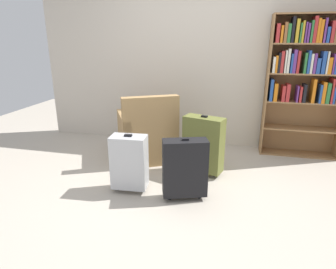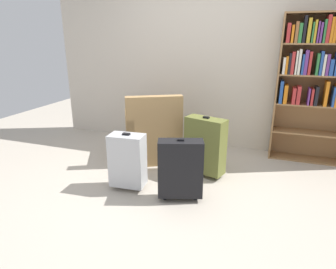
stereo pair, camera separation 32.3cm
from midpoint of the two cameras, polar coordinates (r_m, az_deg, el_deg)
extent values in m
plane|color=#B2A899|center=(3.11, -1.94, -11.92)|extent=(8.53, 8.53, 0.00)
cube|color=beige|center=(4.40, 4.00, 14.77)|extent=(4.87, 0.10, 2.60)
cube|color=olive|center=(4.18, 16.51, 8.79)|extent=(0.02, 0.29, 1.86)
cube|color=olive|center=(4.36, 22.96, 8.48)|extent=(1.01, 0.02, 1.86)
cube|color=olive|center=(4.46, 21.77, -3.48)|extent=(0.97, 0.27, 0.02)
cube|color=olive|center=(4.35, 22.34, 1.08)|extent=(0.97, 0.27, 0.02)
cube|color=olive|center=(4.26, 22.94, 5.86)|extent=(0.97, 0.27, 0.02)
cube|color=olive|center=(4.21, 23.57, 10.81)|extent=(0.97, 0.27, 0.02)
cube|color=olive|center=(4.19, 24.23, 15.84)|extent=(0.97, 0.27, 0.02)
cube|color=olive|center=(4.20, 24.89, 20.61)|extent=(0.97, 0.27, 0.02)
cube|color=#264C99|center=(4.17, 17.31, 8.38)|extent=(0.04, 0.24, 0.29)
cube|color=orange|center=(4.18, 18.04, 7.96)|extent=(0.04, 0.24, 0.23)
cube|color=#B22D2D|center=(4.17, 19.42, 7.61)|extent=(0.04, 0.20, 0.21)
cube|color=#B22D2D|center=(4.17, 20.17, 7.68)|extent=(0.04, 0.18, 0.23)
cube|color=#66337F|center=(4.18, 21.78, 7.41)|extent=(0.02, 0.18, 0.21)
cube|color=#B22D2D|center=(4.21, 22.24, 7.37)|extent=(0.03, 0.23, 0.20)
cube|color=black|center=(4.19, 22.94, 7.45)|extent=(0.04, 0.17, 0.24)
cube|color=orange|center=(4.21, 24.42, 7.78)|extent=(0.04, 0.17, 0.30)
cube|color=#264C99|center=(4.23, 25.47, 7.22)|extent=(0.02, 0.18, 0.24)
cube|color=orange|center=(4.23, 26.00, 7.39)|extent=(0.04, 0.17, 0.27)
cube|color=#2D7238|center=(4.24, 26.68, 7.24)|extent=(0.04, 0.16, 0.26)
cube|color=#B22D2D|center=(4.28, 27.27, 7.61)|extent=(0.02, 0.22, 0.31)
cube|color=#264C99|center=(4.27, 27.58, 6.84)|extent=(0.02, 0.18, 0.21)
cube|color=brown|center=(4.29, 28.01, 7.44)|extent=(0.02, 0.22, 0.30)
cube|color=silver|center=(4.11, 17.70, 12.86)|extent=(0.03, 0.20, 0.20)
cube|color=orange|center=(4.12, 18.15, 12.93)|extent=(0.03, 0.21, 0.22)
cube|color=black|center=(4.09, 18.65, 13.11)|extent=(0.03, 0.16, 0.25)
cube|color=#B22D2D|center=(4.13, 19.12, 13.24)|extent=(0.04, 0.22, 0.27)
cube|color=silver|center=(4.10, 19.75, 13.22)|extent=(0.02, 0.16, 0.28)
cube|color=silver|center=(4.12, 20.21, 13.32)|extent=(0.03, 0.18, 0.30)
cube|color=#264C99|center=(4.11, 20.75, 12.84)|extent=(0.02, 0.17, 0.24)
cube|color=#66337F|center=(4.12, 21.25, 13.15)|extent=(0.04, 0.18, 0.29)
cube|color=#B22D2D|center=(4.16, 21.79, 13.01)|extent=(0.03, 0.24, 0.28)
cube|color=#2D7238|center=(4.14, 23.01, 12.70)|extent=(0.03, 0.17, 0.26)
cube|color=#264C99|center=(4.16, 23.54, 12.84)|extent=(0.03, 0.20, 0.28)
cube|color=silver|center=(4.16, 24.00, 12.52)|extent=(0.03, 0.18, 0.24)
cube|color=#66337F|center=(4.15, 24.53, 12.48)|extent=(0.03, 0.16, 0.25)
cube|color=#264C99|center=(4.17, 25.05, 12.04)|extent=(0.04, 0.19, 0.19)
cube|color=#264C99|center=(4.17, 25.93, 12.49)|extent=(0.04, 0.16, 0.27)
cube|color=silver|center=(4.22, 26.40, 12.47)|extent=(0.02, 0.23, 0.27)
cube|color=orange|center=(4.22, 26.79, 11.93)|extent=(0.04, 0.23, 0.20)
cube|color=#66337F|center=(4.20, 27.46, 12.11)|extent=(0.02, 0.16, 0.25)
cube|color=#264C99|center=(4.25, 27.74, 11.77)|extent=(0.04, 0.24, 0.20)
cube|color=#B22D2D|center=(4.11, 18.32, 18.20)|extent=(0.04, 0.23, 0.23)
cube|color=orange|center=(4.09, 19.03, 17.99)|extent=(0.03, 0.16, 0.21)
cube|color=brown|center=(4.12, 19.63, 18.18)|extent=(0.03, 0.23, 0.24)
cube|color=#2D7238|center=(4.11, 20.23, 18.00)|extent=(0.04, 0.19, 0.22)
cube|color=black|center=(4.11, 20.92, 18.49)|extent=(0.03, 0.19, 0.31)
cube|color=gold|center=(4.13, 21.58, 18.23)|extent=(0.04, 0.22, 0.28)
cube|color=#2D7238|center=(4.12, 22.16, 17.84)|extent=(0.02, 0.19, 0.23)
cube|color=gold|center=(4.12, 22.56, 17.97)|extent=(0.02, 0.18, 0.26)
cube|color=#66337F|center=(4.15, 22.97, 17.81)|extent=(0.02, 0.22, 0.24)
cube|color=#66337F|center=(4.16, 23.37, 17.66)|extent=(0.02, 0.24, 0.23)
cube|color=#2D7238|center=(4.13, 23.99, 17.82)|extent=(0.02, 0.17, 0.26)
cube|color=#B22D2D|center=(4.16, 24.45, 18.09)|extent=(0.04, 0.22, 0.31)
cube|color=orange|center=(4.18, 24.95, 17.85)|extent=(0.03, 0.24, 0.28)
cube|color=orange|center=(4.17, 25.44, 17.67)|extent=(0.03, 0.22, 0.27)
cube|color=#66337F|center=(4.19, 26.01, 17.71)|extent=(0.02, 0.23, 0.28)
cube|color=#264C99|center=(4.17, 26.54, 16.96)|extent=(0.03, 0.17, 0.18)
cube|color=#B22D2D|center=(4.19, 27.19, 17.33)|extent=(0.04, 0.21, 0.25)
cube|color=brown|center=(4.19, 27.77, 17.16)|extent=(0.03, 0.18, 0.24)
cube|color=#9E7A4C|center=(4.01, -6.44, -1.75)|extent=(0.95, 0.95, 0.40)
cube|color=tan|center=(3.94, -6.56, 1.53)|extent=(0.72, 0.75, 0.08)
cube|color=#9E7A4C|center=(3.60, -5.96, 3.46)|extent=(0.67, 0.44, 0.50)
cube|color=#9E7A4C|center=(3.97, -2.32, 2.84)|extent=(0.42, 0.66, 0.22)
cube|color=#9E7A4C|center=(3.89, -10.98, 2.17)|extent=(0.42, 0.66, 0.22)
cylinder|color=#1959A5|center=(3.90, -0.29, -4.65)|extent=(0.08, 0.08, 0.10)
torus|color=#1959A5|center=(3.88, 0.46, -4.66)|extent=(0.06, 0.01, 0.06)
cube|color=black|center=(2.91, 0.11, -6.58)|extent=(0.47, 0.31, 0.58)
cube|color=black|center=(2.80, 0.11, -0.99)|extent=(0.07, 0.05, 0.02)
cylinder|color=black|center=(3.05, -2.84, -12.06)|extent=(0.06, 0.06, 0.05)
cylinder|color=black|center=(3.08, 3.03, -11.80)|extent=(0.06, 0.06, 0.05)
cube|color=#B7BABF|center=(3.12, -10.51, -5.33)|extent=(0.38, 0.24, 0.57)
cube|color=black|center=(3.01, -10.83, -0.22)|extent=(0.08, 0.05, 0.02)
cylinder|color=black|center=(3.29, -12.34, -10.07)|extent=(0.05, 0.05, 0.05)
cylinder|color=black|center=(3.21, -8.00, -10.56)|extent=(0.05, 0.05, 0.05)
cube|color=brown|center=(3.45, 4.24, -1.91)|extent=(0.51, 0.33, 0.65)
cube|color=black|center=(3.35, 4.37, 3.51)|extent=(0.08, 0.06, 0.02)
cylinder|color=black|center=(3.66, 1.81, -6.64)|extent=(0.06, 0.06, 0.05)
cylinder|color=black|center=(3.53, 6.50, -7.76)|extent=(0.06, 0.06, 0.05)
camera|label=1|loc=(0.16, -92.86, -0.94)|focal=31.30mm
camera|label=2|loc=(0.16, 87.14, 0.94)|focal=31.30mm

